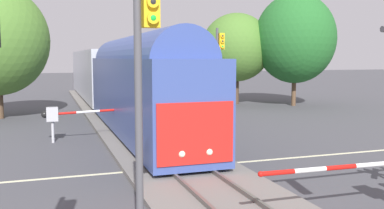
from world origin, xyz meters
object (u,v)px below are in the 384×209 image
at_px(oak_far_right, 236,48).
at_px(maple_right_background, 295,39).
at_px(traffic_signal_far_side, 219,61).
at_px(traffic_signal_median, 144,65).
at_px(crossing_gate_far, 69,114).
at_px(commuter_train, 111,77).

bearing_deg(oak_far_right, maple_right_background, -32.24).
height_order(traffic_signal_far_side, maple_right_background, maple_right_background).
bearing_deg(maple_right_background, traffic_signal_median, -127.58).
bearing_deg(maple_right_background, crossing_gate_far, -151.37).
height_order(commuter_train, traffic_signal_far_side, traffic_signal_far_side).
height_order(traffic_signal_far_side, oak_far_right, oak_far_right).
xyz_separation_m(commuter_train, maple_right_background, (16.00, -0.50, 3.13)).
xyz_separation_m(commuter_train, crossing_gate_far, (-3.78, -11.30, -1.37)).
bearing_deg(crossing_gate_far, traffic_signal_far_side, 14.37).
bearing_deg(maple_right_background, traffic_signal_far_side, -141.51).
height_order(crossing_gate_far, oak_far_right, oak_far_right).
distance_m(commuter_train, crossing_gate_far, 11.99).
distance_m(crossing_gate_far, maple_right_background, 22.98).
xyz_separation_m(traffic_signal_median, maple_right_background, (18.86, 24.51, 1.80)).
xyz_separation_m(crossing_gate_far, oak_far_right, (15.41, 13.55, 3.75)).
bearing_deg(traffic_signal_far_side, oak_far_right, 60.81).
bearing_deg(oak_far_right, traffic_signal_far_side, -119.19).
relative_size(traffic_signal_median, maple_right_background, 0.63).
bearing_deg(traffic_signal_median, maple_right_background, 52.42).
distance_m(crossing_gate_far, traffic_signal_median, 14.00).
distance_m(traffic_signal_median, traffic_signal_far_side, 18.04).
bearing_deg(traffic_signal_median, oak_far_right, 62.02).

